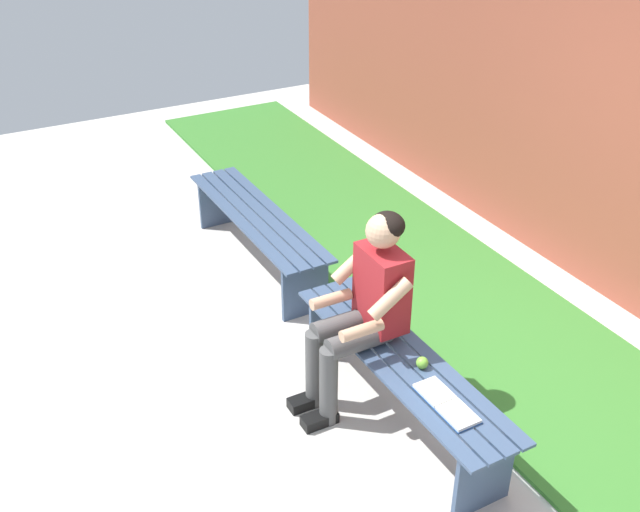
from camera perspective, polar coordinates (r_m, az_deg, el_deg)
The scene contains 8 objects.
ground_plane at distance 5.16m, azimuth -10.11°, elevation -8.72°, with size 10.00×7.00×0.04m, color beige.
grass_strip at distance 5.92m, azimuth 9.09°, elevation -2.49°, with size 9.00×1.44×0.03m, color #387A2D.
brick_wall at distance 5.84m, azimuth 22.42°, elevation 7.30°, with size 9.50×0.24×2.25m, color #9E4C38.
bench_near at distance 4.53m, azimuth 6.02°, elevation -8.63°, with size 1.80×0.43×0.46m.
bench_far at distance 6.04m, azimuth -4.70°, elevation 2.25°, with size 1.85×0.43×0.46m.
person_seated at distance 4.46m, azimuth 3.27°, elevation -3.67°, with size 0.50×0.69×1.27m.
apple at distance 4.38m, azimuth 7.63°, elevation -7.90°, with size 0.07×0.07×0.07m, color #72B738.
book_open at distance 4.18m, azimuth 9.38°, elevation -10.80°, with size 0.41×0.16×0.02m.
Camera 1 is at (-2.86, 2.06, 3.20)m, focal length 42.92 mm.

